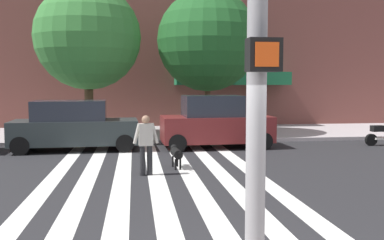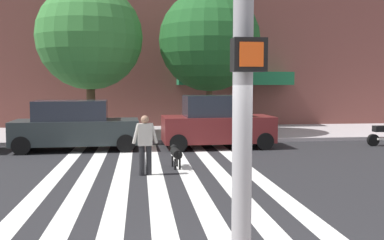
# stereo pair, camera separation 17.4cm
# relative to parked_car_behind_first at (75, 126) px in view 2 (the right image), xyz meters

# --- Properties ---
(ground_plane) EXTENTS (160.00, 160.00, 0.00)m
(ground_plane) POSITION_rel_parked_car_behind_first_xyz_m (3.45, -5.37, -0.91)
(ground_plane) COLOR #232326
(sidewalk_far) EXTENTS (80.00, 6.00, 0.15)m
(sidewalk_far) POSITION_rel_parked_car_behind_first_xyz_m (3.45, 4.35, -0.83)
(sidewalk_far) COLOR #A9A0A1
(sidewalk_far) RESTS_ON ground_plane
(crosswalk_stripes) EXTENTS (5.85, 12.83, 0.01)m
(crosswalk_stripes) POSITION_rel_parked_car_behind_first_xyz_m (2.80, -5.37, -0.90)
(crosswalk_stripes) COLOR silver
(crosswalk_stripes) RESTS_ON ground_plane
(parked_car_behind_first) EXTENTS (4.63, 2.03, 1.86)m
(parked_car_behind_first) POSITION_rel_parked_car_behind_first_xyz_m (0.00, 0.00, 0.00)
(parked_car_behind_first) COLOR #293232
(parked_car_behind_first) RESTS_ON ground_plane
(parked_car_third_in_line) EXTENTS (4.28, 2.07, 2.03)m
(parked_car_third_in_line) POSITION_rel_parked_car_behind_first_xyz_m (5.34, 0.00, 0.05)
(parked_car_third_in_line) COLOR maroon
(parked_car_third_in_line) RESTS_ON ground_plane
(street_tree_nearest) EXTENTS (4.59, 4.59, 6.65)m
(street_tree_nearest) POSITION_rel_parked_car_behind_first_xyz_m (0.27, 3.01, 3.59)
(street_tree_nearest) COLOR #4C3823
(street_tree_nearest) RESTS_ON sidewalk_far
(street_tree_middle) EXTENTS (4.66, 4.66, 6.62)m
(street_tree_middle) POSITION_rel_parked_car_behind_first_xyz_m (5.62, 3.47, 3.53)
(street_tree_middle) COLOR #4C3823
(street_tree_middle) RESTS_ON sidewalk_far
(pedestrian_dog_walker) EXTENTS (0.71, 0.27, 1.64)m
(pedestrian_dog_walker) POSITION_rel_parked_car_behind_first_xyz_m (2.54, -4.79, 0.02)
(pedestrian_dog_walker) COLOR black
(pedestrian_dog_walker) RESTS_ON ground_plane
(dog_on_leash) EXTENTS (0.31, 1.12, 0.65)m
(dog_on_leash) POSITION_rel_parked_car_behind_first_xyz_m (3.45, -3.86, -0.46)
(dog_on_leash) COLOR black
(dog_on_leash) RESTS_ON ground_plane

